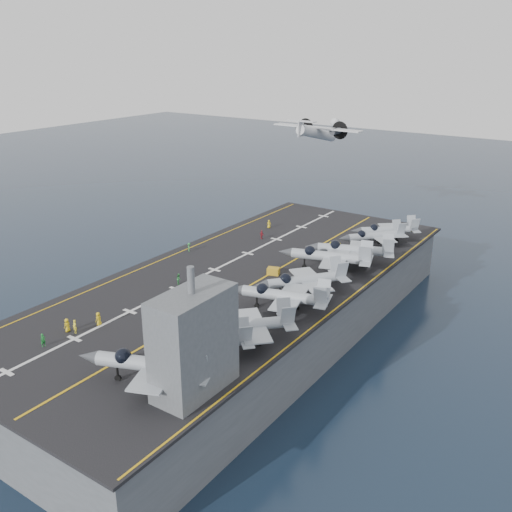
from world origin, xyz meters
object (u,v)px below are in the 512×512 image
Objects in this scene: island_superstructure at (193,331)px; fighter_jet_0 at (153,363)px; transport_plane at (317,133)px; tow_cart_a at (184,319)px.

island_superstructure is 0.78× the size of fighter_jet_0.
island_superstructure reaches higher than fighter_jet_0.
transport_plane is (-25.58, 84.01, 13.61)m from fighter_jet_0.
fighter_jet_0 is 88.87m from transport_plane.
transport_plane reaches higher than tow_cart_a.
island_superstructure is 18.13m from tow_cart_a.
fighter_jet_0 is at bearing -73.06° from transport_plane.
tow_cart_a is 74.33m from transport_plane.
fighter_jet_0 is (-4.48, -1.94, -4.65)m from island_superstructure.
island_superstructure is 0.61× the size of transport_plane.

